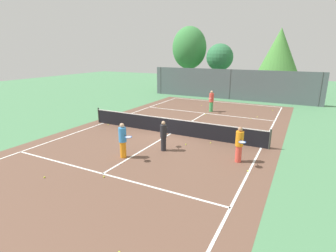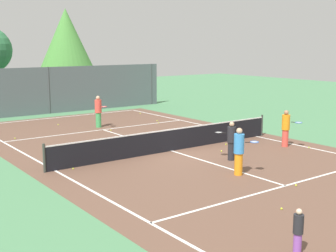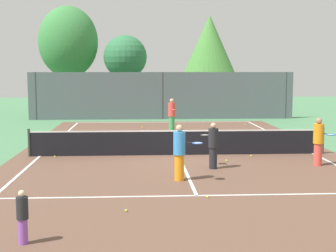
{
  "view_description": "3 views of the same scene",
  "coord_description": "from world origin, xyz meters",
  "views": [
    {
      "loc": [
        7.21,
        -14.17,
        5.05
      ],
      "look_at": [
        0.94,
        -2.18,
        1.19
      ],
      "focal_mm": 28.12,
      "sensor_mm": 36.0,
      "label": 1
    },
    {
      "loc": [
        -11.96,
        -15.93,
        4.69
      ],
      "look_at": [
        -0.59,
        -0.54,
        1.28
      ],
      "focal_mm": 48.8,
      "sensor_mm": 36.0,
      "label": 2
    },
    {
      "loc": [
        -1.53,
        -19.49,
        3.47
      ],
      "look_at": [
        -0.52,
        -1.82,
        1.39
      ],
      "focal_mm": 52.82,
      "sensor_mm": 36.0,
      "label": 3
    }
  ],
  "objects": [
    {
      "name": "perimeter_fence",
      "position": [
        0.0,
        14.0,
        1.6
      ],
      "size": [
        18.0,
        0.12,
        3.2
      ],
      "color": "#515B60",
      "rests_on": "ground_plane"
    },
    {
      "name": "player_3",
      "position": [
        4.82,
        -2.44,
        0.88
      ],
      "size": [
        0.64,
        0.93,
        1.72
      ],
      "color": "#E54C3F",
      "rests_on": "ground_plane"
    },
    {
      "name": "tennis_ball_5",
      "position": [
        -4.87,
        -0.23,
        0.03
      ],
      "size": [
        0.07,
        0.07,
        0.07
      ],
      "primitive_type": "sphere",
      "color": "#CCE533",
      "rests_on": "ground_plane"
    },
    {
      "name": "player_1",
      "position": [
        -3.86,
        -9.89,
        0.56
      ],
      "size": [
        0.23,
        0.23,
        1.09
      ],
      "color": "purple",
      "rests_on": "ground_plane"
    },
    {
      "name": "tennis_ball_10",
      "position": [
        4.13,
        6.99,
        0.03
      ],
      "size": [
        0.07,
        0.07,
        0.07
      ],
      "primitive_type": "sphere",
      "color": "#CCE533",
      "rests_on": "ground_plane"
    },
    {
      "name": "tennis_ball_4",
      "position": [
        -1.41,
        9.31,
        0.03
      ],
      "size": [
        0.07,
        0.07,
        0.07
      ],
      "primitive_type": "sphere",
      "color": "#CCE533",
      "rests_on": "ground_plane"
    },
    {
      "name": "tree_1",
      "position": [
        -6.96,
        18.99,
        5.45
      ],
      "size": [
        4.51,
        4.0,
        8.17
      ],
      "color": "brown",
      "rests_on": "ground_plane"
    },
    {
      "name": "ground_plane",
      "position": [
        0.0,
        0.0,
        0.0
      ],
      "size": [
        80.0,
        80.0,
        0.0
      ],
      "primitive_type": "plane",
      "color": "#4C8456"
    },
    {
      "name": "court_surface",
      "position": [
        0.0,
        0.0,
        0.0
      ],
      "size": [
        13.0,
        25.0,
        0.01
      ],
      "color": "brown",
      "rests_on": "ground_plane"
    },
    {
      "name": "tennis_ball_2",
      "position": [
        1.34,
        1.7,
        0.03
      ],
      "size": [
        0.07,
        0.07,
        0.07
      ],
      "primitive_type": "sphere",
      "color": "#CCE533",
      "rests_on": "ground_plane"
    },
    {
      "name": "tennis_ball_6",
      "position": [
        0.26,
        -6.63,
        0.03
      ],
      "size": [
        0.07,
        0.07,
        0.07
      ],
      "primitive_type": "sphere",
      "color": "#CCE533",
      "rests_on": "ground_plane"
    },
    {
      "name": "tennis_ball_9",
      "position": [
        1.69,
        -1.46,
        0.03
      ],
      "size": [
        0.07,
        0.07,
        0.07
      ],
      "primitive_type": "sphere",
      "color": "#CCE533",
      "rests_on": "ground_plane"
    },
    {
      "name": "tree_2",
      "position": [
        -2.62,
        18.41,
        4.29
      ],
      "size": [
        3.28,
        3.28,
        5.96
      ],
      "color": "brown",
      "rests_on": "ground_plane"
    },
    {
      "name": "tennis_net",
      "position": [
        0.0,
        0.0,
        0.51
      ],
      "size": [
        11.9,
        0.1,
        1.1
      ],
      "color": "#333833",
      "rests_on": "ground_plane"
    },
    {
      "name": "tennis_ball_11",
      "position": [
        -1.88,
        -7.8,
        0.03
      ],
      "size": [
        0.07,
        0.07,
        0.07
      ],
      "primitive_type": "sphere",
      "color": "#CCE533",
      "rests_on": "ground_plane"
    },
    {
      "name": "tennis_ball_1",
      "position": [
        3.76,
        6.3,
        0.03
      ],
      "size": [
        0.07,
        0.07,
        0.07
      ],
      "primitive_type": "sphere",
      "color": "#CCE533",
      "rests_on": "ground_plane"
    },
    {
      "name": "ball_crate",
      "position": [
        -1.04,
        1.82,
        0.18
      ],
      "size": [
        0.44,
        0.28,
        0.43
      ],
      "color": "blue",
      "rests_on": "ground_plane"
    },
    {
      "name": "tree_0",
      "position": [
        4.01,
        19.83,
        5.12
      ],
      "size": [
        4.48,
        4.48,
        7.63
      ],
      "color": "brown",
      "rests_on": "ground_plane"
    },
    {
      "name": "player_4",
      "position": [
        0.98,
        -2.76,
        0.83
      ],
      "size": [
        0.62,
        0.91,
        1.61
      ],
      "color": "#232328",
      "rests_on": "ground_plane"
    },
    {
      "name": "player_2",
      "position": [
        -0.32,
        -4.51,
        0.9
      ],
      "size": [
        0.94,
        0.65,
        1.75
      ],
      "color": "orange",
      "rests_on": "ground_plane"
    },
    {
      "name": "tennis_ball_0",
      "position": [
        4.91,
        10.13,
        0.03
      ],
      "size": [
        0.07,
        0.07,
        0.07
      ],
      "primitive_type": "sphere",
      "color": "#CCE533",
      "rests_on": "ground_plane"
    },
    {
      "name": "player_0",
      "position": [
        0.2,
        7.27,
        0.94
      ],
      "size": [
        0.43,
        0.97,
        1.82
      ],
      "color": "#3FA559",
      "rests_on": "ground_plane"
    },
    {
      "name": "tennis_ball_3",
      "position": [
        2.83,
        -0.55,
        0.03
      ],
      "size": [
        0.07,
        0.07,
        0.07
      ],
      "primitive_type": "sphere",
      "color": "#CCE533",
      "rests_on": "ground_plane"
    },
    {
      "name": "tennis_ball_7",
      "position": [
        -4.78,
        6.82,
        0.03
      ],
      "size": [
        0.07,
        0.07,
        0.07
      ],
      "primitive_type": "sphere",
      "color": "#CCE533",
      "rests_on": "ground_plane"
    },
    {
      "name": "tennis_ball_8",
      "position": [
        0.22,
        5.89,
        0.03
      ],
      "size": [
        0.07,
        0.07,
        0.07
      ],
      "primitive_type": "sphere",
      "color": "#CCE533",
      "rests_on": "ground_plane"
    }
  ]
}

